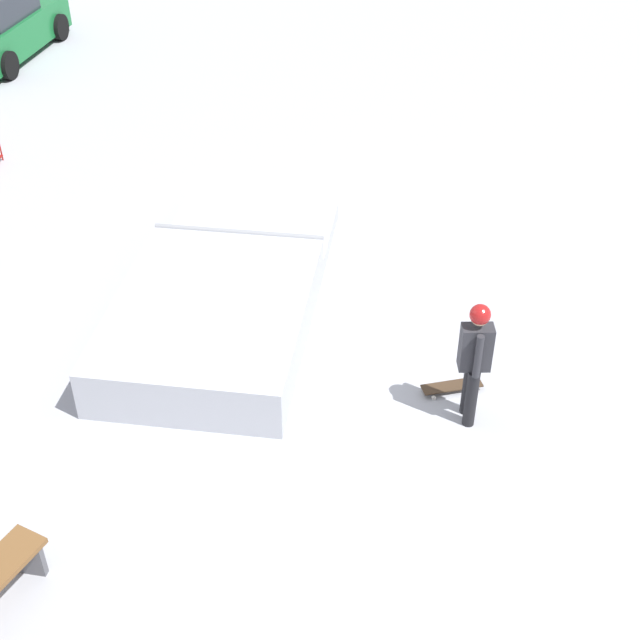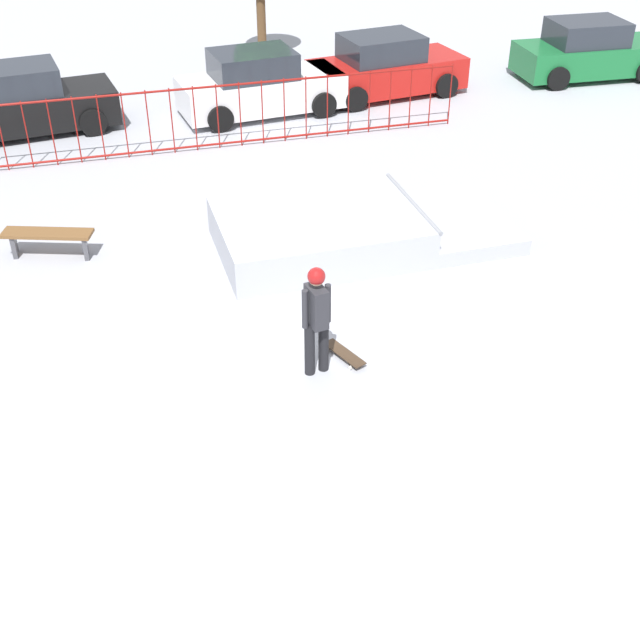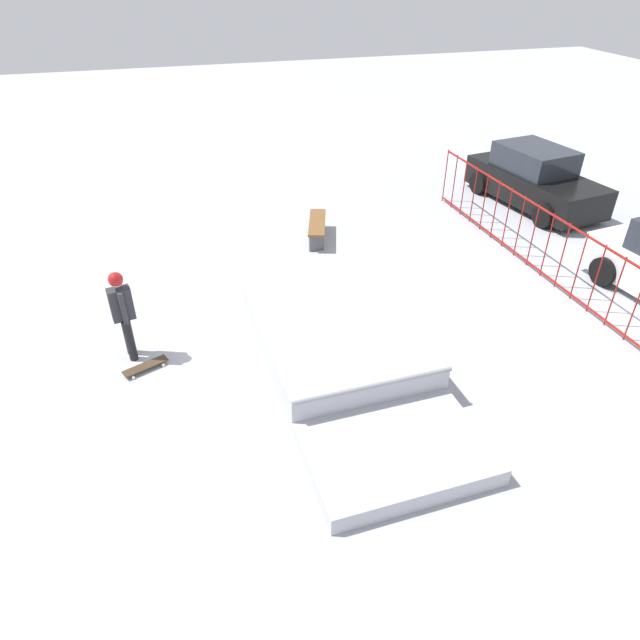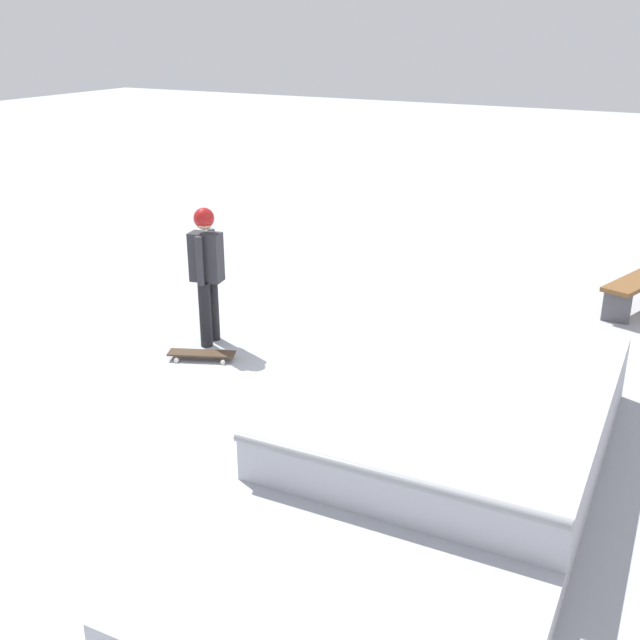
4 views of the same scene
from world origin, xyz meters
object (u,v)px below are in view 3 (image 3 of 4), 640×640
object	(u,v)px
skate_ramp	(344,355)
parked_car_black	(534,179)
skater	(122,309)
park_bench	(317,226)
skateboard	(145,366)

from	to	relation	value
skate_ramp	parked_car_black	world-z (taller)	parked_car_black
skater	park_bench	world-z (taller)	skater
skate_ramp	parked_car_black	xyz separation A→B (m)	(-5.76, 7.56, 0.41)
park_bench	skate_ramp	bearing A→B (deg)	-10.94
skater	skateboard	bearing A→B (deg)	103.50
skateboard	parked_car_black	distance (m)	11.94
park_bench	skater	bearing A→B (deg)	-50.50
skate_ramp	park_bench	size ratio (longest dim) A/B	3.33
skate_ramp	skater	distance (m)	3.91
skateboard	parked_car_black	xyz separation A→B (m)	(-4.79, 10.91, 0.65)
parked_car_black	park_bench	bearing A→B (deg)	-93.74
skate_ramp	skateboard	size ratio (longest dim) A/B	6.72
skater	skateboard	xyz separation A→B (m)	(0.48, 0.21, -0.93)
park_bench	parked_car_black	bearing A→B (deg)	94.72
skate_ramp	park_bench	world-z (taller)	skate_ramp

